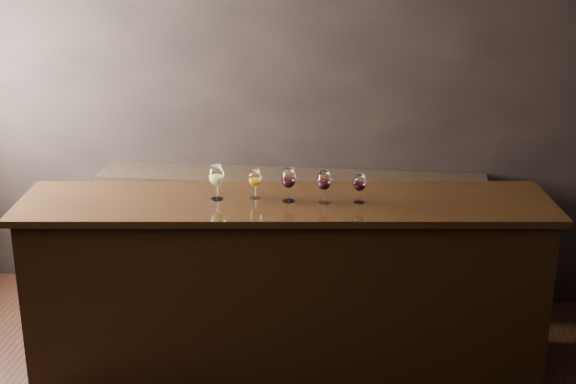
# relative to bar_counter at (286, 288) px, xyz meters

# --- Properties ---
(room_shell) EXTENTS (5.02, 4.52, 2.81)m
(room_shell) POSITION_rel_bar_counter_xyz_m (-0.52, -1.01, 1.27)
(room_shell) COLOR black
(room_shell) RESTS_ON ground
(bar_counter) EXTENTS (3.12, 1.02, 1.07)m
(bar_counter) POSITION_rel_bar_counter_xyz_m (0.00, 0.00, 0.00)
(bar_counter) COLOR black
(bar_counter) RESTS_ON ground
(bar_top) EXTENTS (3.23, 1.11, 0.04)m
(bar_top) POSITION_rel_bar_counter_xyz_m (0.00, 0.00, 0.56)
(bar_top) COLOR black
(bar_top) RESTS_ON bar_counter
(back_bar_shelf) EXTENTS (2.74, 0.40, 0.99)m
(back_bar_shelf) POSITION_rel_bar_counter_xyz_m (-0.07, 0.91, -0.04)
(back_bar_shelf) COLOR black
(back_bar_shelf) RESTS_ON ground
(glass_white) EXTENTS (0.09, 0.09, 0.21)m
(glass_white) POSITION_rel_bar_counter_xyz_m (-0.41, -0.03, 0.72)
(glass_white) COLOR white
(glass_white) RESTS_ON bar_top
(glass_amber) EXTENTS (0.07, 0.07, 0.18)m
(glass_amber) POSITION_rel_bar_counter_xyz_m (-0.19, 0.01, 0.70)
(glass_amber) COLOR white
(glass_amber) RESTS_ON bar_top
(glass_red_a) EXTENTS (0.09, 0.09, 0.20)m
(glass_red_a) POSITION_rel_bar_counter_xyz_m (0.02, -0.02, 0.71)
(glass_red_a) COLOR white
(glass_red_a) RESTS_ON bar_top
(glass_red_b) EXTENTS (0.08, 0.08, 0.20)m
(glass_red_b) POSITION_rel_bar_counter_xyz_m (0.23, -0.03, 0.71)
(glass_red_b) COLOR white
(glass_red_b) RESTS_ON bar_top
(glass_red_c) EXTENTS (0.07, 0.07, 0.17)m
(glass_red_c) POSITION_rel_bar_counter_xyz_m (0.43, 0.00, 0.69)
(glass_red_c) COLOR white
(glass_red_c) RESTS_ON bar_top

